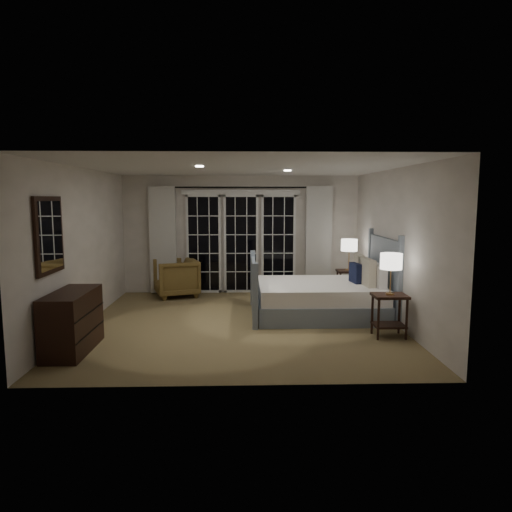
{
  "coord_description": "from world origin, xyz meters",
  "views": [
    {
      "loc": [
        0.03,
        -7.25,
        2.03
      ],
      "look_at": [
        0.26,
        0.42,
        1.05
      ],
      "focal_mm": 32.0,
      "sensor_mm": 36.0,
      "label": 1
    }
  ],
  "objects_px": {
    "nightstand_right": "(348,280)",
    "lamp_left": "(391,262)",
    "nightstand_left": "(389,309)",
    "dresser": "(72,322)",
    "lamp_right": "(349,245)",
    "armchair": "(176,278)",
    "bed": "(322,296)"
  },
  "relations": [
    {
      "from": "lamp_right",
      "to": "nightstand_right",
      "type": "bearing_deg",
      "value": 45.0
    },
    {
      "from": "nightstand_right",
      "to": "lamp_left",
      "type": "bearing_deg",
      "value": -89.52
    },
    {
      "from": "nightstand_right",
      "to": "dresser",
      "type": "height_order",
      "value": "dresser"
    },
    {
      "from": "nightstand_right",
      "to": "lamp_left",
      "type": "distance_m",
      "value": 2.61
    },
    {
      "from": "bed",
      "to": "dresser",
      "type": "relative_size",
      "value": 2.04
    },
    {
      "from": "nightstand_left",
      "to": "lamp_right",
      "type": "bearing_deg",
      "value": 90.48
    },
    {
      "from": "lamp_right",
      "to": "dresser",
      "type": "bearing_deg",
      "value": -145.5
    },
    {
      "from": "lamp_right",
      "to": "armchair",
      "type": "height_order",
      "value": "lamp_right"
    },
    {
      "from": "nightstand_left",
      "to": "dresser",
      "type": "height_order",
      "value": "dresser"
    },
    {
      "from": "nightstand_right",
      "to": "lamp_right",
      "type": "height_order",
      "value": "lamp_right"
    },
    {
      "from": "bed",
      "to": "lamp_right",
      "type": "xyz_separation_m",
      "value": [
        0.74,
        1.24,
        0.75
      ]
    },
    {
      "from": "bed",
      "to": "nightstand_right",
      "type": "height_order",
      "value": "bed"
    },
    {
      "from": "nightstand_left",
      "to": "lamp_left",
      "type": "relative_size",
      "value": 1.05
    },
    {
      "from": "lamp_left",
      "to": "armchair",
      "type": "xyz_separation_m",
      "value": [
        -3.52,
        2.9,
        -0.73
      ]
    },
    {
      "from": "bed",
      "to": "nightstand_left",
      "type": "relative_size",
      "value": 3.66
    },
    {
      "from": "nightstand_right",
      "to": "armchair",
      "type": "bearing_deg",
      "value": 173.62
    },
    {
      "from": "bed",
      "to": "lamp_left",
      "type": "bearing_deg",
      "value": -58.96
    },
    {
      "from": "lamp_left",
      "to": "lamp_right",
      "type": "xyz_separation_m",
      "value": [
        -0.02,
        2.51,
        -0.02
      ]
    },
    {
      "from": "nightstand_right",
      "to": "bed",
      "type": "bearing_deg",
      "value": -120.82
    },
    {
      "from": "dresser",
      "to": "armchair",
      "type": "bearing_deg",
      "value": 75.51
    },
    {
      "from": "lamp_left",
      "to": "nightstand_right",
      "type": "bearing_deg",
      "value": 90.48
    },
    {
      "from": "nightstand_right",
      "to": "armchair",
      "type": "relative_size",
      "value": 0.7
    },
    {
      "from": "lamp_left",
      "to": "armchair",
      "type": "height_order",
      "value": "lamp_left"
    },
    {
      "from": "lamp_left",
      "to": "armchair",
      "type": "bearing_deg",
      "value": 140.57
    },
    {
      "from": "lamp_right",
      "to": "dresser",
      "type": "xyz_separation_m",
      "value": [
        -4.38,
        -3.01,
        -0.69
      ]
    },
    {
      "from": "lamp_left",
      "to": "bed",
      "type": "bearing_deg",
      "value": 121.04
    },
    {
      "from": "dresser",
      "to": "nightstand_right",
      "type": "bearing_deg",
      "value": 34.5
    },
    {
      "from": "nightstand_right",
      "to": "nightstand_left",
      "type": "bearing_deg",
      "value": -89.52
    },
    {
      "from": "lamp_right",
      "to": "armchair",
      "type": "distance_m",
      "value": 3.59
    },
    {
      "from": "nightstand_right",
      "to": "dresser",
      "type": "distance_m",
      "value": 5.32
    },
    {
      "from": "bed",
      "to": "lamp_left",
      "type": "xyz_separation_m",
      "value": [
        0.76,
        -1.26,
        0.78
      ]
    },
    {
      "from": "nightstand_left",
      "to": "lamp_left",
      "type": "height_order",
      "value": "lamp_left"
    }
  ]
}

